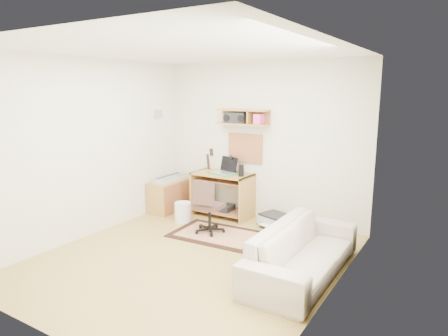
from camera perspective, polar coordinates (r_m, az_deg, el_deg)
The scene contains 22 objects.
floor at distance 5.32m, azimuth -4.68°, elevation -12.76°, with size 3.60×4.00×0.01m, color #AD8D48.
ceiling at distance 4.88m, azimuth -5.18°, elevation 16.49°, with size 3.60×4.00×0.01m, color white.
back_wall at distance 6.63m, azimuth 5.45°, elevation 3.78°, with size 3.60×0.01×2.60m, color beige.
left_wall at distance 6.17m, azimuth -18.54°, elevation 2.69°, with size 0.01×4.00×2.60m, color beige.
right_wall at distance 4.14m, azimuth 15.61°, elevation -1.08°, with size 0.01×4.00×2.60m, color beige.
wall_shelf at distance 6.62m, azimuth 2.66°, elevation 7.28°, with size 0.90×0.25×0.26m, color #B2843E.
cork_board at distance 6.77m, azimuth 3.05°, elevation 2.84°, with size 0.64×0.03×0.49m, color tan.
wall_photo at distance 7.16m, azimuth -9.39°, elevation 7.60°, with size 0.02×0.20×0.15m, color #4C8CBF.
desk at distance 6.86m, azimuth -0.20°, elevation -3.82°, with size 1.00×0.55×0.75m, color #B2843E, non-canonical shape.
laptop at distance 6.71m, azimuth -0.05°, elevation 0.36°, with size 0.37×0.37×0.28m, color silver, non-canonical shape.
speaker at distance 6.51m, azimuth 2.47°, elevation -0.36°, with size 0.09×0.09×0.20m, color black.
desk_lamp at distance 6.77m, azimuth 1.61°, elevation 0.54°, with size 0.10×0.10×0.30m, color black, non-canonical shape.
pencil_cup at distance 6.68m, azimuth 2.62°, elevation -0.44°, with size 0.08×0.08×0.11m, color #335999.
boombox at distance 6.67m, azimuth 1.74°, elevation 7.14°, with size 0.37×0.17×0.19m, color black.
rug at distance 6.07m, azimuth -0.93°, elevation -9.48°, with size 1.34×0.90×0.02m, color beige.
task_chair at distance 6.04m, azimuth -2.08°, elevation -5.43°, with size 0.43×0.43×0.85m, color #3D2A24, non-canonical shape.
cabinet at distance 7.30m, azimuth -7.54°, elevation -3.79°, with size 0.40×0.90×0.55m, color #B2843E.
music_keyboard at distance 7.23m, azimuth -7.60°, elevation -1.44°, with size 0.23×0.73×0.06m, color #B2B5BA.
guitar at distance 7.13m, azimuth -2.31°, elevation -1.69°, with size 0.30×0.19×1.12m, color #AC6E34, non-canonical shape.
waste_basket at distance 6.66m, azimuth -5.90°, elevation -6.26°, with size 0.27×0.27×0.32m, color white.
printer at distance 6.49m, azimuth 7.40°, elevation -7.47°, with size 0.48×0.37×0.18m, color #A5A8AA.
sofa at distance 4.83m, azimuth 11.24°, elevation -10.43°, with size 1.99×0.58×0.78m, color #B8A692.
Camera 1 is at (2.90, -3.90, 2.15)m, focal length 32.00 mm.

